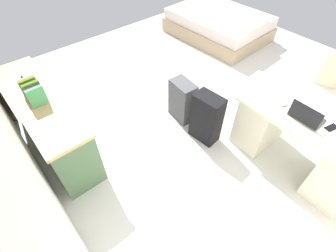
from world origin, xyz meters
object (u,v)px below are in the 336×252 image
Objects in this scene: figurine_small at (23,78)px; office_chair at (327,98)px; laptop at (306,116)px; bed at (219,25)px; desk at (300,142)px; suitcase_spare_grey at (182,101)px; cell_phone_near_laptop at (331,128)px; computer_mouse at (284,104)px; suitcase_black at (206,118)px; credenza at (48,122)px.

office_chair is at bearing -128.10° from figurine_small.
office_chair is at bearing -84.76° from laptop.
office_chair reaches higher than laptop.
office_chair is 2.73m from bed.
office_chair is (0.15, -0.92, 0.04)m from desk.
suitcase_spare_grey is 1.73m from cell_phone_near_laptop.
cell_phone_near_laptop is (-0.23, -0.10, -0.04)m from laptop.
laptop is (-2.68, 1.83, 0.53)m from bed.
desk is 2.47× the size of suitcase_spare_grey.
computer_mouse is at bearing -153.97° from suitcase_spare_grey.
suitcase_spare_grey is (1.43, 0.46, -0.09)m from desk.
suitcase_black is 6.16× the size of figurine_small.
desk is 1.54× the size of office_chair.
desk is 0.39m from cell_phone_near_laptop.
cell_phone_near_laptop reaches higher than suitcase_spare_grey.
computer_mouse is at bearing -10.02° from laptop.
desk is at bearing 99.32° from office_chair.
laptop is 3.14× the size of computer_mouse.
suitcase_black is (0.96, 0.49, -0.04)m from desk.
desk reaches higher than bed.
desk is 0.48m from computer_mouse.
credenza is 1.91m from suitcase_black.
office_chair is at bearing -124.97° from suitcase_black.
desk is 0.74× the size of bed.
computer_mouse is 0.91× the size of figurine_small.
laptop is at bearing 46.81° from desk.
suitcase_spare_grey is (1.28, 1.38, -0.13)m from office_chair.
cell_phone_near_laptop reaches higher than suitcase_black.
bed is (0.64, -3.79, -0.14)m from credenza.
computer_mouse is (-1.79, -2.00, 0.36)m from credenza.
credenza is 3.06× the size of suitcase_spare_grey.
bed is 2.58m from suitcase_spare_grey.
cell_phone_near_laptop is at bearing -157.67° from laptop.
bed is (2.59, -0.84, -0.18)m from office_chair.
computer_mouse is 2.93m from figurine_small.
figurine_small is at bearing 0.25° from credenza.
office_chair is at bearing -99.13° from computer_mouse.
laptop is at bearing -136.29° from credenza.
cell_phone_near_laptop is 1.24× the size of figurine_small.
computer_mouse is (0.32, 0.02, 0.36)m from desk.
bed is at bearing -35.38° from computer_mouse.
laptop is at bearing -159.99° from suitcase_black.
cell_phone_near_laptop is (-1.13, -0.52, 0.39)m from suitcase_black.
bed is 17.77× the size of figurine_small.
credenza is 0.56m from figurine_small.
suitcase_spare_grey is at bearing 47.18° from office_chair.
credenza is 3.84m from bed.
credenza is at bearing 99.59° from bed.
suitcase_spare_grey is 4.33× the size of cell_phone_near_laptop.
computer_mouse is at bearing -136.92° from figurine_small.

